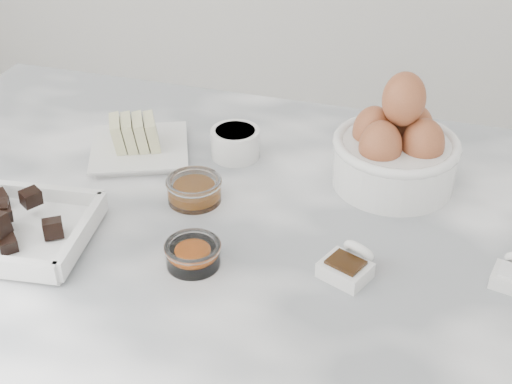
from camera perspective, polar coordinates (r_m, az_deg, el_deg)
marble_slab at (r=1.00m, az=-1.61°, el=-3.60°), size 1.20×0.80×0.04m
chocolate_dish at (r=1.00m, az=-19.44°, el=-2.40°), size 0.25×0.20×0.06m
butter_plate at (r=1.15m, az=-9.47°, el=4.03°), size 0.20×0.20×0.06m
sugar_ramekin at (r=1.13m, az=-1.66°, el=4.03°), size 0.08×0.08×0.05m
egg_bowl at (r=1.06m, az=11.13°, el=3.36°), size 0.19×0.19×0.18m
honey_bowl at (r=1.03m, az=-4.97°, el=0.21°), size 0.08×0.08×0.04m
zest_bowl at (r=0.91m, az=-5.07°, el=-4.89°), size 0.07×0.07×0.03m
vanilla_spoon at (r=0.90m, az=7.43°, el=-5.80°), size 0.07×0.08×0.04m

